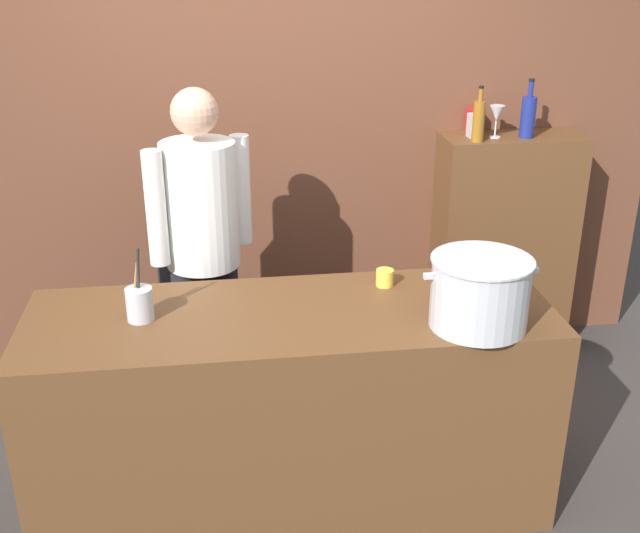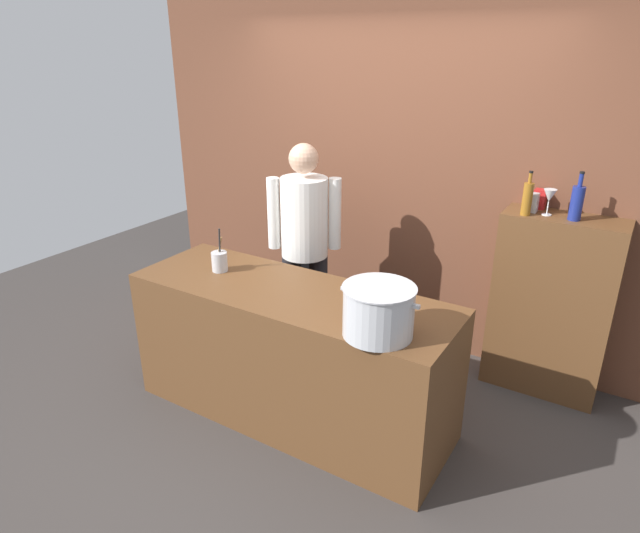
{
  "view_description": "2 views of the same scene",
  "coord_description": "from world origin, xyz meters",
  "px_view_note": "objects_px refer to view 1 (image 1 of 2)",
  "views": [
    {
      "loc": [
        -0.25,
        -2.7,
        2.26
      ],
      "look_at": [
        0.16,
        0.35,
        0.94
      ],
      "focal_mm": 43.45,
      "sensor_mm": 36.0,
      "label": 1
    },
    {
      "loc": [
        1.75,
        -2.49,
        2.32
      ],
      "look_at": [
        0.02,
        0.32,
        0.95
      ],
      "focal_mm": 30.93,
      "sensor_mm": 36.0,
      "label": 2
    }
  ],
  "objects_px": {
    "spice_tin_silver": "(475,125)",
    "spice_tin_red": "(474,120)",
    "wine_bottle_amber": "(479,120)",
    "wine_glass_wide": "(497,114)",
    "butter_jar": "(385,278)",
    "chef": "(202,239)",
    "stockpot_large": "(480,293)",
    "utensil_crock": "(140,303)",
    "wine_bottle_cobalt": "(528,116)"
  },
  "relations": [
    {
      "from": "spice_tin_silver",
      "to": "spice_tin_red",
      "type": "xyz_separation_m",
      "value": [
        0.03,
        0.11,
        0.0
      ]
    },
    {
      "from": "wine_bottle_amber",
      "to": "wine_glass_wide",
      "type": "height_order",
      "value": "wine_bottle_amber"
    },
    {
      "from": "spice_tin_silver",
      "to": "wine_glass_wide",
      "type": "bearing_deg",
      "value": -14.49
    },
    {
      "from": "butter_jar",
      "to": "spice_tin_red",
      "type": "height_order",
      "value": "spice_tin_red"
    },
    {
      "from": "butter_jar",
      "to": "spice_tin_silver",
      "type": "relative_size",
      "value": 0.61
    },
    {
      "from": "wine_bottle_amber",
      "to": "chef",
      "type": "bearing_deg",
      "value": -163.98
    },
    {
      "from": "wine_glass_wide",
      "to": "spice_tin_silver",
      "type": "distance_m",
      "value": 0.12
    },
    {
      "from": "wine_glass_wide",
      "to": "spice_tin_silver",
      "type": "relative_size",
      "value": 1.38
    },
    {
      "from": "stockpot_large",
      "to": "spice_tin_red",
      "type": "relative_size",
      "value": 3.39
    },
    {
      "from": "utensil_crock",
      "to": "wine_bottle_amber",
      "type": "height_order",
      "value": "wine_bottle_amber"
    },
    {
      "from": "butter_jar",
      "to": "wine_glass_wide",
      "type": "xyz_separation_m",
      "value": [
        0.79,
        0.96,
        0.46
      ]
    },
    {
      "from": "chef",
      "to": "spice_tin_red",
      "type": "xyz_separation_m",
      "value": [
        1.47,
        0.61,
        0.37
      ]
    },
    {
      "from": "chef",
      "to": "spice_tin_red",
      "type": "distance_m",
      "value": 1.64
    },
    {
      "from": "wine_glass_wide",
      "to": "butter_jar",
      "type": "bearing_deg",
      "value": -129.29
    },
    {
      "from": "butter_jar",
      "to": "spice_tin_silver",
      "type": "distance_m",
      "value": 1.27
    },
    {
      "from": "stockpot_large",
      "to": "wine_bottle_cobalt",
      "type": "relative_size",
      "value": 1.43
    },
    {
      "from": "spice_tin_silver",
      "to": "spice_tin_red",
      "type": "relative_size",
      "value": 0.95
    },
    {
      "from": "wine_glass_wide",
      "to": "chef",
      "type": "bearing_deg",
      "value": -162.8
    },
    {
      "from": "stockpot_large",
      "to": "spice_tin_red",
      "type": "xyz_separation_m",
      "value": [
        0.44,
        1.49,
        0.3
      ]
    },
    {
      "from": "utensil_crock",
      "to": "wine_glass_wide",
      "type": "distance_m",
      "value": 2.16
    },
    {
      "from": "chef",
      "to": "stockpot_large",
      "type": "relative_size",
      "value": 3.79
    },
    {
      "from": "chef",
      "to": "wine_glass_wide",
      "type": "height_order",
      "value": "chef"
    },
    {
      "from": "spice_tin_silver",
      "to": "wine_bottle_cobalt",
      "type": "bearing_deg",
      "value": -9.55
    },
    {
      "from": "utensil_crock",
      "to": "spice_tin_silver",
      "type": "bearing_deg",
      "value": 34.92
    },
    {
      "from": "wine_bottle_amber",
      "to": "spice_tin_silver",
      "type": "bearing_deg",
      "value": 80.66
    },
    {
      "from": "chef",
      "to": "wine_bottle_amber",
      "type": "relative_size",
      "value": 5.82
    },
    {
      "from": "chef",
      "to": "stockpot_large",
      "type": "distance_m",
      "value": 1.36
    },
    {
      "from": "chef",
      "to": "stockpot_large",
      "type": "xyz_separation_m",
      "value": [
        1.03,
        -0.88,
        0.07
      ]
    },
    {
      "from": "chef",
      "to": "butter_jar",
      "type": "distance_m",
      "value": 0.9
    },
    {
      "from": "utensil_crock",
      "to": "wine_glass_wide",
      "type": "xyz_separation_m",
      "value": [
        1.78,
        1.14,
        0.43
      ]
    },
    {
      "from": "chef",
      "to": "butter_jar",
      "type": "relative_size",
      "value": 22.2
    },
    {
      "from": "wine_bottle_amber",
      "to": "spice_tin_silver",
      "type": "height_order",
      "value": "wine_bottle_amber"
    },
    {
      "from": "spice_tin_red",
      "to": "spice_tin_silver",
      "type": "bearing_deg",
      "value": -104.27
    },
    {
      "from": "chef",
      "to": "spice_tin_silver",
      "type": "bearing_deg",
      "value": 168.98
    },
    {
      "from": "wine_bottle_amber",
      "to": "spice_tin_silver",
      "type": "xyz_separation_m",
      "value": [
        0.02,
        0.1,
        -0.05
      ]
    },
    {
      "from": "stockpot_large",
      "to": "spice_tin_red",
      "type": "height_order",
      "value": "spice_tin_red"
    },
    {
      "from": "stockpot_large",
      "to": "wine_glass_wide",
      "type": "distance_m",
      "value": 1.5
    },
    {
      "from": "wine_bottle_cobalt",
      "to": "wine_bottle_amber",
      "type": "bearing_deg",
      "value": -169.96
    },
    {
      "from": "stockpot_large",
      "to": "wine_bottle_cobalt",
      "type": "height_order",
      "value": "wine_bottle_cobalt"
    },
    {
      "from": "wine_bottle_cobalt",
      "to": "wine_glass_wide",
      "type": "bearing_deg",
      "value": 173.62
    },
    {
      "from": "utensil_crock",
      "to": "spice_tin_silver",
      "type": "relative_size",
      "value": 2.38
    },
    {
      "from": "utensil_crock",
      "to": "butter_jar",
      "type": "distance_m",
      "value": 1.01
    },
    {
      "from": "wine_glass_wide",
      "to": "spice_tin_silver",
      "type": "xyz_separation_m",
      "value": [
        -0.1,
        0.03,
        -0.06
      ]
    },
    {
      "from": "stockpot_large",
      "to": "wine_glass_wide",
      "type": "xyz_separation_m",
      "value": [
        0.52,
        1.36,
        0.36
      ]
    },
    {
      "from": "wine_bottle_amber",
      "to": "spice_tin_red",
      "type": "height_order",
      "value": "wine_bottle_amber"
    },
    {
      "from": "butter_jar",
      "to": "spice_tin_red",
      "type": "xyz_separation_m",
      "value": [
        0.71,
        1.1,
        0.4
      ]
    },
    {
      "from": "stockpot_large",
      "to": "utensil_crock",
      "type": "distance_m",
      "value": 1.28
    },
    {
      "from": "utensil_crock",
      "to": "spice_tin_silver",
      "type": "xyz_separation_m",
      "value": [
        1.68,
        1.17,
        0.37
      ]
    },
    {
      "from": "wine_bottle_cobalt",
      "to": "wine_glass_wide",
      "type": "distance_m",
      "value": 0.17
    },
    {
      "from": "utensil_crock",
      "to": "spice_tin_red",
      "type": "bearing_deg",
      "value": 36.83
    }
  ]
}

